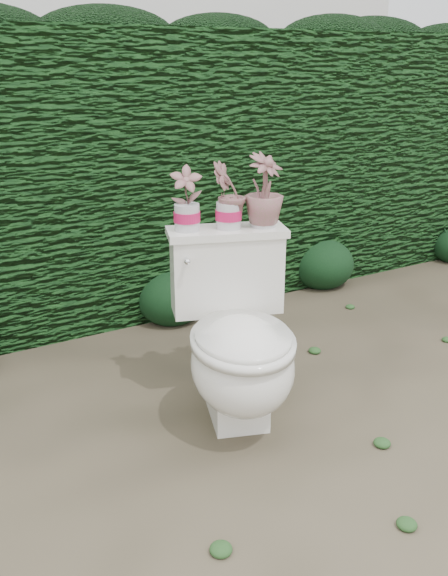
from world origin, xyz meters
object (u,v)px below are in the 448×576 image
potted_plant_center (229,197)px  potted_plant_right (264,192)px  toilet (238,344)px  potted_plant_left (187,200)px

potted_plant_center → potted_plant_right: 0.15m
potted_plant_center → potted_plant_right: (0.14, -0.05, 0.01)m
toilet → potted_plant_left: bearing=124.8°
potted_plant_right → potted_plant_center: bearing=142.2°
potted_plant_left → toilet: bearing=-49.5°
toilet → potted_plant_right: size_ratio=2.70×
toilet → potted_plant_center: 0.60m
toilet → potted_plant_center: (0.08, 0.22, 0.55)m
potted_plant_left → potted_plant_center: bearing=5.7°
toilet → potted_plant_right: 0.63m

